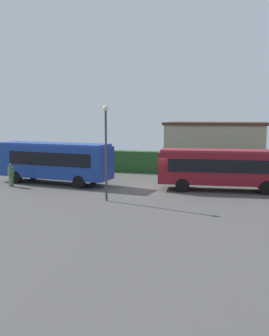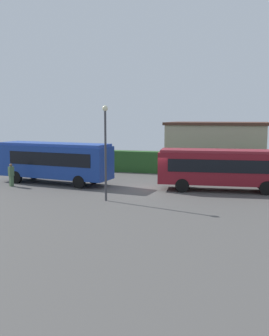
{
  "view_description": "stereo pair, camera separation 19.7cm",
  "coord_description": "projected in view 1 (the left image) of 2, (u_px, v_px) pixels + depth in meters",
  "views": [
    {
      "loc": [
        6.84,
        -27.75,
        5.44
      ],
      "look_at": [
        -1.62,
        0.61,
        1.49
      ],
      "focal_mm": 41.22,
      "sensor_mm": 36.0,
      "label": 1
    },
    {
      "loc": [
        7.02,
        -27.69,
        5.44
      ],
      "look_at": [
        -1.62,
        0.61,
        1.49
      ],
      "focal_mm": 41.22,
      "sensor_mm": 36.0,
      "label": 2
    }
  ],
  "objects": [
    {
      "name": "ground_plane",
      "position": [
        153.0,
        189.0,
        29.02
      ],
      "size": [
        64.0,
        64.0,
        0.0
      ],
      "primitive_type": "plane",
      "color": "#514F4C"
    },
    {
      "name": "bus_blue",
      "position": [
        54.0,
        160.0,
        31.33
      ],
      "size": [
        9.96,
        3.54,
        3.32
      ],
      "rotation": [
        0.0,
        0.0,
        3.03
      ],
      "color": "navy",
      "rests_on": "ground_plane"
    },
    {
      "name": "bus_maroon",
      "position": [
        224.0,
        167.0,
        28.29
      ],
      "size": [
        9.72,
        3.48,
        3.04
      ],
      "rotation": [
        0.0,
        0.0,
        0.12
      ],
      "color": "maroon",
      "rests_on": "ground_plane"
    },
    {
      "name": "person_left",
      "position": [
        11.0,
        174.0,
        30.1
      ],
      "size": [
        0.39,
        0.47,
        1.8
      ],
      "rotation": [
        0.0,
        0.0,
        5.92
      ],
      "color": "#4C6B47",
      "rests_on": "ground_plane"
    },
    {
      "name": "person_center",
      "position": [
        219.0,
        172.0,
        31.67
      ],
      "size": [
        0.5,
        0.4,
        1.7
      ],
      "rotation": [
        0.0,
        0.0,
        1.21
      ],
      "color": "silver",
      "rests_on": "ground_plane"
    },
    {
      "name": "person_right",
      "position": [
        262.0,
        175.0,
        29.77
      ],
      "size": [
        0.52,
        0.39,
        1.86
      ],
      "rotation": [
        0.0,
        0.0,
        1.88
      ],
      "color": "#4C6B47",
      "rests_on": "ground_plane"
    },
    {
      "name": "hedge_row",
      "position": [
        174.0,
        163.0,
        36.88
      ],
      "size": [
        44.0,
        1.06,
        2.07
      ],
      "primitive_type": "cube",
      "color": "#295725",
      "rests_on": "ground_plane"
    },
    {
      "name": "depot_building",
      "position": [
        216.0,
        144.0,
        42.29
      ],
      "size": [
        10.56,
        7.6,
        4.84
      ],
      "color": "tan",
      "rests_on": "ground_plane"
    },
    {
      "name": "lamppost",
      "position": [
        106.0,
        143.0,
        24.61
      ],
      "size": [
        0.36,
        0.36,
        6.14
      ],
      "color": "#38383D",
      "rests_on": "ground_plane"
    }
  ]
}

